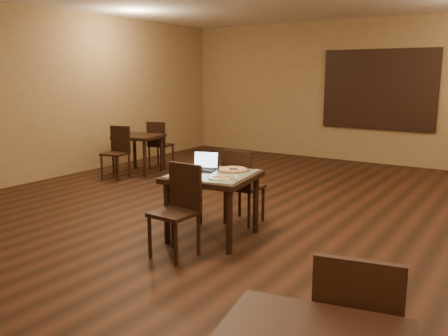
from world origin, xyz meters
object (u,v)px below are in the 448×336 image
Objects in this scene: tiled_table at (213,182)px; pizza_pan at (233,170)px; other_table_b at (139,141)px; other_table_b_chair_far at (159,142)px; other_table_c_chair_far at (357,333)px; laptop at (203,165)px; chair_main_far at (241,182)px; chair_main_near at (179,205)px; other_table_b_chair_near at (118,149)px.

pizza_pan reaches higher than tiled_table.
pizza_pan is at bearing 55.07° from tiled_table.
other_table_b is 0.55m from other_table_b_chair_far.
pizza_pan is 3.22m from other_table_c_chair_far.
laptop is 0.94× the size of pizza_pan.
other_table_b_chair_far is at bearing -33.74° from chair_main_far.
chair_main_near reaches higher than other_table_b_chair_near.
tiled_table is 1.11× the size of other_table_b_chair_near.
chair_main_far is 3.95m from other_table_b_chair_far.
tiled_table is 0.63m from chair_main_far.
other_table_b is (-3.09, 2.18, -0.22)m from laptop.
other_table_b is at bearing -26.53° from chair_main_far.
other_table_c_chair_far is at bearing -48.70° from other_table_b.
other_table_b_chair_far is (0.02, 0.55, -0.07)m from other_table_b.
pizza_pan is (0.12, 0.24, 0.11)m from tiled_table.
other_table_b is at bearing 149.11° from pizza_pan.
laptop reaches higher than chair_main_near.
chair_main_near is 4.75m from other_table_b_chair_far.
other_table_b_chair_far is at bearing 119.30° from laptop.
chair_main_far reaches higher than pizza_pan.
other_table_c_chair_far is (5.62, -4.91, 0.04)m from other_table_b_chair_far.
tiled_table is at bearing -38.59° from other_table_b_chair_near.
laptop reaches higher than tiled_table.
other_table_b_chair_far is (-3.07, 2.73, -0.29)m from laptop.
chair_main_far is 2.64× the size of laptop.
chair_main_near is 4.39m from other_table_b.
pizza_pan reaches higher than other_table_b.
pizza_pan is 0.41× the size of other_table_b_chair_far.
chair_main_near is at bearing -98.06° from tiled_table.
laptop is at bearing 69.20° from chair_main_far.
laptop is 0.38× the size of other_table_b_chair_near.
other_table_c_chair_far reaches higher than other_table_b_chair_far.
chair_main_near is at bearing -93.24° from laptop.
chair_main_far is 3.49m from other_table_b_chair_near.
other_table_b_chair_far is (-3.39, 2.59, -0.24)m from pizza_pan.
laptop is (-0.20, 0.72, 0.28)m from chair_main_near.
other_table_c_chair_far is at bearing -44.98° from other_table_b_chair_near.
other_table_b_chair_far is at bearing -52.89° from other_table_c_chair_far.
chair_main_near is (0.00, -0.62, -0.12)m from tiled_table.
other_table_b is (-3.29, 2.90, 0.06)m from chair_main_near.
chair_main_near reaches higher than tiled_table.
other_table_b_chair_far is 7.46m from other_table_c_chair_far.
other_table_b_chair_near is at bearing 77.44° from other_table_b_chair_far.
other_table_c_chair_far reaches higher than chair_main_far.
tiled_table is at bearing -53.38° from other_table_c_chair_far.
other_table_b is 0.97× the size of other_table_b_chair_far.
tiled_table is 3.73m from other_table_b_chair_near.
other_table_c_chair_far reaches higher than chair_main_near.
pizza_pan is at bearing -58.00° from other_table_c_chair_far.
pizza_pan is at bearing 131.75° from other_table_b_chair_far.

